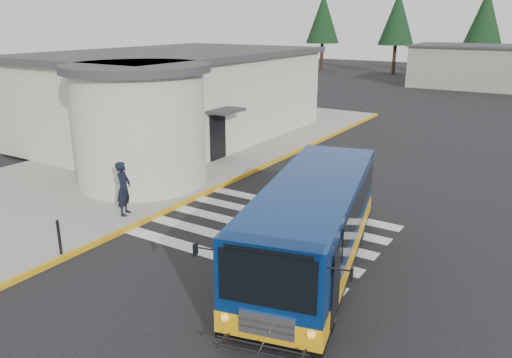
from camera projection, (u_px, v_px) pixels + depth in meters
The scene contains 9 objects.
ground at pixel (285, 223), 16.92m from camera, with size 140.00×140.00×0.00m, color black.
sidewalk at pixel (165, 158), 24.68m from camera, with size 10.00×34.00×0.15m, color gray.
curb_strip at pixel (249, 173), 22.17m from camera, with size 0.12×34.00×0.16m, color #C89612.
station_building at pixel (173, 97), 27.20m from camera, with size 12.70×18.70×4.80m.
crosswalk at pixel (260, 228), 16.53m from camera, with size 8.00×5.35×0.01m.
transit_bus at pixel (312, 229), 13.48m from camera, with size 4.56×9.09×2.49m.
pedestrian_a at pixel (124, 188), 17.03m from camera, with size 0.69×0.45×1.89m, color black.
pedestrian_b at pixel (95, 170), 19.22m from camera, with size 0.90×0.70×1.84m, color black.
bollard at pixel (59, 237), 14.21m from camera, with size 0.09×0.09×1.05m, color black.
Camera 1 is at (7.49, -13.79, 6.58)m, focal length 35.00 mm.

